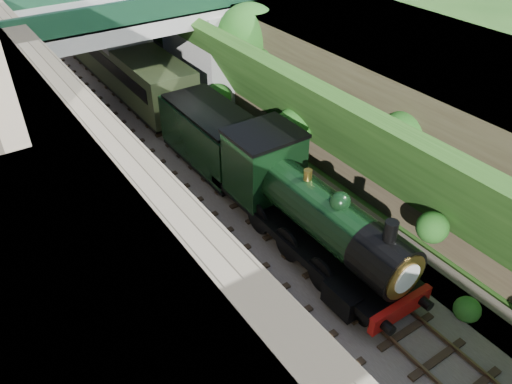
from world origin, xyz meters
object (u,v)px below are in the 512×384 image
Objects in this scene: locomotive at (308,211)px; tree at (249,38)px; road_bridge at (135,44)px; tender at (213,139)px.

tree is at bearing 67.09° from locomotive.
tree is (4.97, -4.20, 0.57)m from road_bridge.
locomotive is (0.26, -15.35, -2.18)m from road_bridge.
tree is 6.76m from tender.
tree reaches higher than tender.
tender is at bearing 90.00° from locomotive.
road_bridge is 2.67× the size of tender.
locomotive is 7.37m from tender.
road_bridge is at bearing 139.81° from tree.
tender is at bearing -141.19° from tree.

